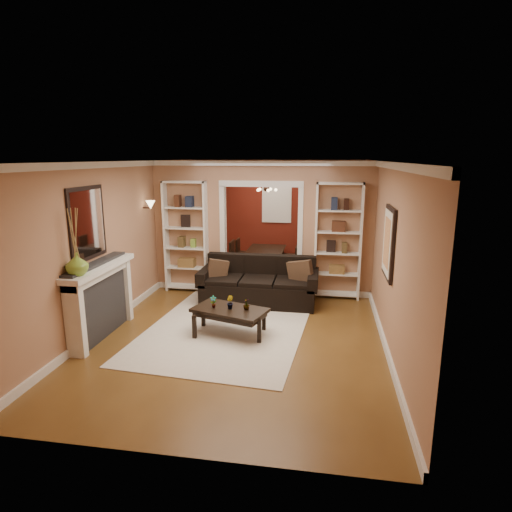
% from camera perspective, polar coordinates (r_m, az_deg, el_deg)
% --- Properties ---
extents(floor, '(8.00, 8.00, 0.00)m').
position_cam_1_polar(floor, '(7.96, -0.63, -7.29)').
color(floor, brown).
rests_on(floor, ground).
extents(ceiling, '(8.00, 8.00, 0.00)m').
position_cam_1_polar(ceiling, '(7.46, -0.68, 12.53)').
color(ceiling, white).
rests_on(ceiling, ground).
extents(wall_back, '(8.00, 0.00, 8.00)m').
position_cam_1_polar(wall_back, '(11.51, 2.80, 5.97)').
color(wall_back, tan).
rests_on(wall_back, ground).
extents(wall_front, '(8.00, 0.00, 8.00)m').
position_cam_1_polar(wall_front, '(3.86, -11.09, -8.76)').
color(wall_front, tan).
rests_on(wall_front, ground).
extents(wall_left, '(0.00, 8.00, 8.00)m').
position_cam_1_polar(wall_left, '(8.28, -16.20, 2.68)').
color(wall_left, tan).
rests_on(wall_left, ground).
extents(wall_right, '(0.00, 8.00, 8.00)m').
position_cam_1_polar(wall_right, '(7.55, 16.43, 1.69)').
color(wall_right, tan).
rests_on(wall_right, ground).
extents(partition_wall, '(4.50, 0.15, 2.70)m').
position_cam_1_polar(partition_wall, '(8.76, 0.70, 3.74)').
color(partition_wall, tan).
rests_on(partition_wall, floor).
extents(red_back_panel, '(4.44, 0.04, 2.64)m').
position_cam_1_polar(red_back_panel, '(11.49, 2.78, 5.80)').
color(red_back_panel, maroon).
rests_on(red_back_panel, floor).
extents(dining_window, '(0.78, 0.03, 0.98)m').
position_cam_1_polar(dining_window, '(11.42, 2.77, 6.92)').
color(dining_window, '#8CA5CC').
rests_on(dining_window, wall_back).
extents(area_rug, '(2.77, 3.69, 0.01)m').
position_cam_1_polar(area_rug, '(7.22, -3.85, -9.48)').
color(area_rug, silver).
rests_on(area_rug, floor).
extents(sofa, '(2.26, 0.98, 0.88)m').
position_cam_1_polar(sofa, '(8.23, 0.36, -3.36)').
color(sofa, black).
rests_on(sofa, floor).
extents(pillow_left, '(0.40, 0.28, 0.39)m').
position_cam_1_polar(pillow_left, '(8.32, -5.13, -1.91)').
color(pillow_left, brown).
rests_on(pillow_left, sofa).
extents(pillow_right, '(0.49, 0.29, 0.47)m').
position_cam_1_polar(pillow_right, '(8.07, 5.97, -2.11)').
color(pillow_right, brown).
rests_on(pillow_right, sofa).
extents(coffee_table, '(1.28, 0.93, 0.43)m').
position_cam_1_polar(coffee_table, '(6.89, -3.49, -8.71)').
color(coffee_table, black).
rests_on(coffee_table, floor).
extents(plant_left, '(0.12, 0.10, 0.20)m').
position_cam_1_polar(plant_left, '(6.84, -5.71, -6.10)').
color(plant_left, '#336626').
rests_on(plant_left, coffee_table).
extents(plant_center, '(0.14, 0.15, 0.21)m').
position_cam_1_polar(plant_center, '(6.78, -3.52, -6.19)').
color(plant_center, '#336626').
rests_on(plant_center, coffee_table).
extents(plant_right, '(0.13, 0.13, 0.18)m').
position_cam_1_polar(plant_right, '(6.73, -1.29, -6.45)').
color(plant_right, '#336626').
rests_on(plant_right, coffee_table).
extents(bookshelf_left, '(0.90, 0.30, 2.30)m').
position_cam_1_polar(bookshelf_left, '(9.00, -9.29, 2.52)').
color(bookshelf_left, white).
rests_on(bookshelf_left, floor).
extents(bookshelf_right, '(0.90, 0.30, 2.30)m').
position_cam_1_polar(bookshelf_right, '(8.54, 10.87, 1.90)').
color(bookshelf_right, white).
rests_on(bookshelf_right, floor).
extents(fireplace, '(0.32, 1.70, 1.16)m').
position_cam_1_polar(fireplace, '(7.10, -19.78, -5.69)').
color(fireplace, white).
rests_on(fireplace, floor).
extents(vase, '(0.39, 0.39, 0.32)m').
position_cam_1_polar(vase, '(6.42, -22.78, -1.00)').
color(vase, '#7AA735').
rests_on(vase, fireplace).
extents(mirror, '(0.03, 0.95, 1.10)m').
position_cam_1_polar(mirror, '(6.90, -21.58, 4.07)').
color(mirror, silver).
rests_on(mirror, wall_left).
extents(wall_sconce, '(0.18, 0.18, 0.22)m').
position_cam_1_polar(wall_sconce, '(8.67, -14.25, 6.45)').
color(wall_sconce, '#FFE0A5').
rests_on(wall_sconce, wall_left).
extents(framed_art, '(0.04, 0.85, 1.05)m').
position_cam_1_polar(framed_art, '(6.53, 17.22, 1.72)').
color(framed_art, black).
rests_on(framed_art, wall_right).
extents(dining_table, '(1.59, 0.89, 0.56)m').
position_cam_1_polar(dining_table, '(10.40, 1.36, -0.78)').
color(dining_table, black).
rests_on(dining_table, floor).
extents(dining_chair_nw, '(0.44, 0.44, 0.85)m').
position_cam_1_polar(dining_chair_nw, '(10.17, -1.94, -0.26)').
color(dining_chair_nw, black).
rests_on(dining_chair_nw, floor).
extents(dining_chair_ne, '(0.44, 0.44, 0.77)m').
position_cam_1_polar(dining_chair_ne, '(10.03, 4.24, -0.72)').
color(dining_chair_ne, black).
rests_on(dining_chair_ne, floor).
extents(dining_chair_sw, '(0.51, 0.51, 0.79)m').
position_cam_1_polar(dining_chair_sw, '(10.75, -1.32, 0.31)').
color(dining_chair_sw, black).
rests_on(dining_chair_sw, floor).
extents(dining_chair_se, '(0.45, 0.45, 0.76)m').
position_cam_1_polar(dining_chair_se, '(10.61, 4.53, 0.01)').
color(dining_chair_se, black).
rests_on(dining_chair_se, floor).
extents(chandelier, '(0.50, 0.50, 0.30)m').
position_cam_1_polar(chandelier, '(10.16, 1.99, 8.83)').
color(chandelier, '#301C16').
rests_on(chandelier, ceiling).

